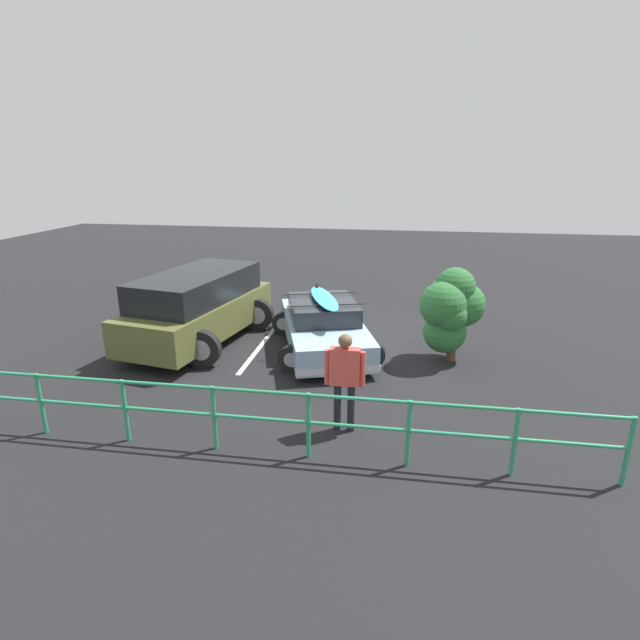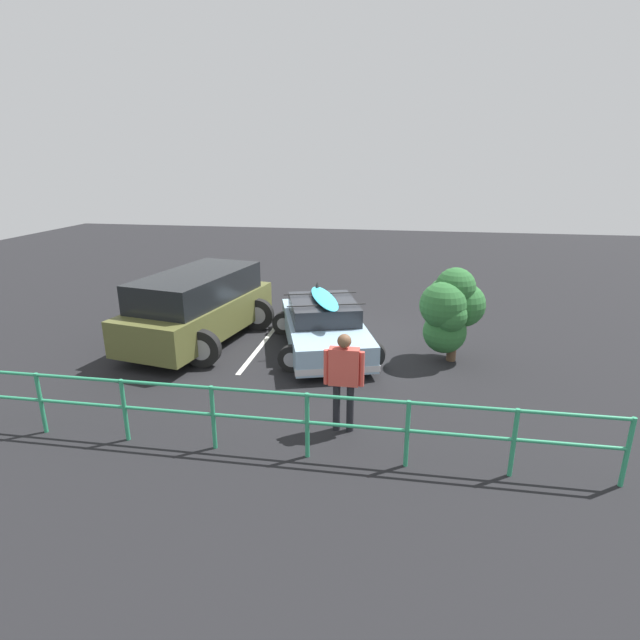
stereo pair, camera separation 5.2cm
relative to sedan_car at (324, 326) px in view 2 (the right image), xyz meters
name	(u,v)px [view 2 (the right image)]	position (x,y,z in m)	size (l,w,h in m)	color
ground_plane	(339,342)	(-0.32, -0.51, -0.59)	(44.00, 44.00, 0.02)	black
parking_stripe	(262,345)	(1.61, 0.04, -0.58)	(3.79, 0.12, 0.00)	silver
sedan_car	(324,326)	(0.00, 0.00, 0.00)	(3.12, 4.49, 1.49)	#8CADC6
suv_car	(199,306)	(3.23, 0.03, 0.37)	(3.27, 5.00, 1.83)	brown
person_bystander	(344,374)	(-0.97, 3.86, 0.48)	(0.69, 0.24, 1.78)	black
railing_fence	(259,412)	(0.26, 4.78, 0.15)	(10.88, 0.13, 1.11)	#2D9366
bush_near_left	(451,307)	(-2.99, 0.23, 0.71)	(1.53, 1.46, 2.20)	brown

